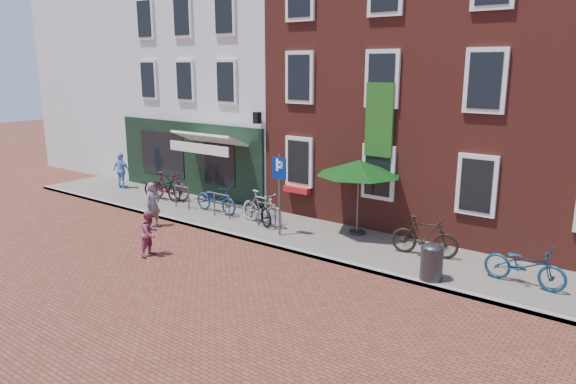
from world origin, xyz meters
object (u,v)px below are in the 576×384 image
Objects in this scene: bicycle_0 at (162,187)px; bicycle_5 at (425,236)px; cafe_person at (121,171)px; bicycle_1 at (168,186)px; parking_sign at (279,181)px; woman at (153,205)px; bicycle_2 at (216,199)px; litter_bin at (432,260)px; boy at (150,233)px; parasol at (359,165)px; bicycle_3 at (262,208)px; bicycle_6 at (525,265)px; bicycle_4 at (257,208)px.

bicycle_5 reaches higher than bicycle_0.
bicycle_1 is at bearing 168.04° from cafe_person.
woman is at bearing -159.32° from parking_sign.
cafe_person is 0.80× the size of bicycle_2.
woman reaches higher than litter_bin.
bicycle_1 is at bearing 35.88° from boy.
parking_sign is 1.37× the size of bicycle_1.
parasol reaches higher than bicycle_2.
cafe_person is 0.80× the size of bicycle_0.
bicycle_2 is (2.96, -0.06, 0.00)m from bicycle_0.
parking_sign is at bearing -139.09° from parasol.
woman is at bearing -155.72° from bicycle_1.
parasol is at bearing -79.48° from bicycle_2.
bicycle_3 reaches higher than bicycle_2.
bicycle_3 is at bearing 93.09° from bicycle_6.
bicycle_1 is (-4.18, 4.20, 0.01)m from boy.
boy is at bearing -126.60° from woman.
cafe_person is 0.82× the size of bicycle_5.
boy is at bearing -151.77° from bicycle_1.
litter_bin is 0.77× the size of boy.
bicycle_0 is 1.03× the size of bicycle_1.
bicycle_1 is at bearing -174.66° from parasol.
bicycle_5 is (2.45, -0.61, -1.62)m from parasol.
bicycle_3 is at bearing -73.29° from bicycle_4.
bicycle_1 is (0.24, 0.08, 0.05)m from bicycle_0.
bicycle_0 is at bearing 173.22° from parking_sign.
parking_sign is 3.66m from bicycle_2.
bicycle_0 is at bearing 110.27° from bicycle_4.
parking_sign reaches higher than boy.
bicycle_4 and bicycle_6 have the same top height.
parasol reaches higher than bicycle_4.
woman is 11.21m from bicycle_6.
parasol is 1.42× the size of bicycle_1.
woman is 0.81× the size of bicycle_1.
cafe_person is (-5.23, 2.57, 0.11)m from woman.
boy is 0.70× the size of bicycle_1.
boy is 4.01m from bicycle_4.
boy is 0.68× the size of bicycle_4.
cafe_person reaches higher than bicycle_4.
bicycle_4 is at bearing 156.45° from parking_sign.
bicycle_6 is (2.70, -0.46, -0.05)m from bicycle_5.
litter_bin is 6.38m from bicycle_3.
bicycle_6 is (13.32, -0.24, 0.00)m from bicycle_0.
parking_sign is 1.37× the size of bicycle_3.
bicycle_5 is at bearing -105.86° from bicycle_1.
parasol reaches higher than boy.
bicycle_4 is at bearing 168.58° from cafe_person.
bicycle_6 is at bearing 169.82° from cafe_person.
bicycle_0 is 0.26m from bicycle_1.
bicycle_6 is at bearing -90.10° from bicycle_2.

